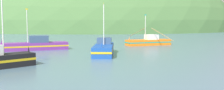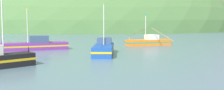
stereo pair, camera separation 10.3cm
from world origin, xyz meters
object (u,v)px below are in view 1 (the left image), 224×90
object	(u,v)px
fishing_boat_blue	(104,49)
fishing_boat_purple	(35,45)
fishing_boat_orange	(149,42)
fishing_boat_black	(1,60)

from	to	relation	value
fishing_boat_blue	fishing_boat_purple	xyz separation A→B (m)	(-12.39, 3.47, 0.01)
fishing_boat_blue	fishing_boat_orange	xyz separation A→B (m)	(5.57, 16.06, -0.07)
fishing_boat_black	fishing_boat_orange	world-z (taller)	fishing_boat_black
fishing_boat_black	fishing_boat_blue	bearing A→B (deg)	2.80
fishing_boat_purple	fishing_boat_orange	xyz separation A→B (m)	(17.96, 12.59, -0.08)
fishing_boat_purple	fishing_boat_orange	bearing A→B (deg)	-177.52
fishing_boat_blue	fishing_boat_purple	world-z (taller)	fishing_boat_blue
fishing_boat_blue	fishing_boat_orange	distance (m)	17.00
fishing_boat_black	fishing_boat_orange	distance (m)	31.29
fishing_boat_blue	fishing_boat_orange	bearing A→B (deg)	151.63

